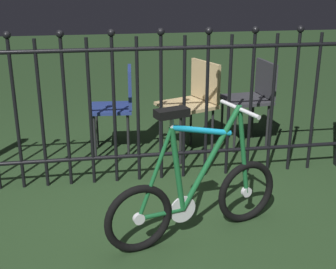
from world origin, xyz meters
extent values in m
plane|color=#21381D|center=(0.00, 0.00, 0.00)|extent=(20.00, 20.00, 0.00)
cylinder|color=black|center=(-0.99, 0.66, 0.59)|extent=(0.03, 0.03, 1.18)
sphere|color=black|center=(-0.99, 0.66, 1.21)|extent=(0.06, 0.06, 0.06)
cylinder|color=black|center=(-0.80, 0.66, 0.59)|extent=(0.03, 0.03, 1.18)
cylinder|color=black|center=(-0.61, 0.66, 0.59)|extent=(0.03, 0.03, 1.18)
sphere|color=black|center=(-0.61, 0.66, 1.21)|extent=(0.06, 0.06, 0.06)
cylinder|color=black|center=(-0.43, 0.66, 0.59)|extent=(0.03, 0.03, 1.18)
cylinder|color=black|center=(-0.24, 0.66, 0.59)|extent=(0.03, 0.03, 1.18)
sphere|color=black|center=(-0.24, 0.66, 1.21)|extent=(0.06, 0.06, 0.06)
cylinder|color=black|center=(-0.06, 0.66, 0.59)|extent=(0.03, 0.03, 1.18)
cylinder|color=black|center=(0.13, 0.66, 0.59)|extent=(0.03, 0.03, 1.18)
sphere|color=black|center=(0.13, 0.66, 1.21)|extent=(0.06, 0.06, 0.06)
cylinder|color=black|center=(0.31, 0.66, 0.59)|extent=(0.03, 0.03, 1.18)
cylinder|color=black|center=(0.50, 0.66, 0.59)|extent=(0.03, 0.03, 1.18)
sphere|color=black|center=(0.50, 0.66, 1.21)|extent=(0.06, 0.06, 0.06)
cylinder|color=black|center=(0.69, 0.66, 0.59)|extent=(0.03, 0.03, 1.18)
cylinder|color=black|center=(0.87, 0.66, 0.59)|extent=(0.03, 0.03, 1.18)
sphere|color=black|center=(0.87, 0.66, 1.21)|extent=(0.06, 0.06, 0.06)
cylinder|color=black|center=(1.06, 0.66, 0.59)|extent=(0.03, 0.03, 1.18)
cylinder|color=black|center=(1.24, 0.66, 0.59)|extent=(0.03, 0.03, 1.18)
sphere|color=black|center=(1.24, 0.66, 1.21)|extent=(0.06, 0.06, 0.06)
cylinder|color=black|center=(1.43, 0.66, 0.59)|extent=(0.03, 0.03, 1.18)
cylinder|color=black|center=(0.00, 0.66, 0.21)|extent=(3.46, 0.03, 0.03)
cylinder|color=black|center=(0.00, 0.66, 1.08)|extent=(3.46, 0.03, 0.03)
torus|color=black|center=(-0.16, -0.36, 0.22)|extent=(0.44, 0.18, 0.44)
cylinder|color=silver|center=(-0.16, -0.36, 0.22)|extent=(0.08, 0.05, 0.07)
torus|color=black|center=(0.60, -0.12, 0.22)|extent=(0.44, 0.18, 0.44)
cylinder|color=silver|center=(0.60, -0.12, 0.22)|extent=(0.08, 0.05, 0.07)
cylinder|color=#19592D|center=(0.32, -0.21, 0.53)|extent=(0.42, 0.16, 0.65)
cylinder|color=#19A5D8|center=(0.25, -0.23, 0.72)|extent=(0.41, 0.16, 0.13)
cylinder|color=#19592D|center=(0.09, -0.28, 0.49)|extent=(0.12, 0.07, 0.57)
cylinder|color=#19592D|center=(-0.02, -0.32, 0.22)|extent=(0.30, 0.12, 0.04)
cylinder|color=#19592D|center=(-0.05, -0.33, 0.50)|extent=(0.24, 0.10, 0.56)
cylinder|color=#19592D|center=(0.55, -0.14, 0.53)|extent=(0.13, 0.07, 0.62)
cylinder|color=silver|center=(0.51, -0.15, 0.83)|extent=(0.03, 0.03, 0.02)
cylinder|color=silver|center=(0.51, -0.15, 0.82)|extent=(0.15, 0.39, 0.03)
cylinder|color=silver|center=(0.05, -0.30, 0.81)|extent=(0.03, 0.03, 0.07)
cube|color=black|center=(0.05, -0.30, 0.86)|extent=(0.22, 0.15, 0.05)
cylinder|color=silver|center=(0.13, -0.27, 0.21)|extent=(0.18, 0.07, 0.18)
cylinder|color=black|center=(-0.41, 1.18, 0.21)|extent=(0.02, 0.02, 0.42)
cylinder|color=black|center=(-0.39, 1.48, 0.21)|extent=(0.02, 0.02, 0.42)
cylinder|color=black|center=(-0.11, 1.15, 0.21)|extent=(0.02, 0.02, 0.42)
cylinder|color=black|center=(-0.08, 1.45, 0.21)|extent=(0.02, 0.02, 0.42)
cube|color=navy|center=(-0.25, 1.31, 0.44)|extent=(0.41, 0.41, 0.03)
cube|color=navy|center=(-0.07, 1.30, 0.64)|extent=(0.06, 0.36, 0.35)
cylinder|color=black|center=(0.89, 1.12, 0.23)|extent=(0.02, 0.02, 0.45)
cylinder|color=black|center=(0.86, 1.45, 0.23)|extent=(0.02, 0.02, 0.45)
cylinder|color=black|center=(1.23, 1.15, 0.23)|extent=(0.02, 0.02, 0.45)
cylinder|color=black|center=(1.19, 1.48, 0.23)|extent=(0.02, 0.02, 0.45)
cube|color=#2D2D33|center=(1.04, 1.30, 0.47)|extent=(0.46, 0.46, 0.03)
cube|color=#2D2D33|center=(1.24, 1.32, 0.66)|extent=(0.07, 0.40, 0.34)
cylinder|color=black|center=(0.34, 0.92, 0.23)|extent=(0.02, 0.02, 0.46)
cylinder|color=black|center=(0.20, 1.25, 0.23)|extent=(0.02, 0.02, 0.46)
cylinder|color=black|center=(0.66, 1.06, 0.23)|extent=(0.02, 0.02, 0.46)
cylinder|color=black|center=(0.53, 1.38, 0.23)|extent=(0.02, 0.02, 0.46)
cube|color=tan|center=(0.43, 1.15, 0.48)|extent=(0.57, 0.57, 0.03)
cube|color=tan|center=(0.62, 1.23, 0.68)|extent=(0.19, 0.40, 0.36)
camera|label=1|loc=(-0.37, -2.80, 1.64)|focal=48.97mm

